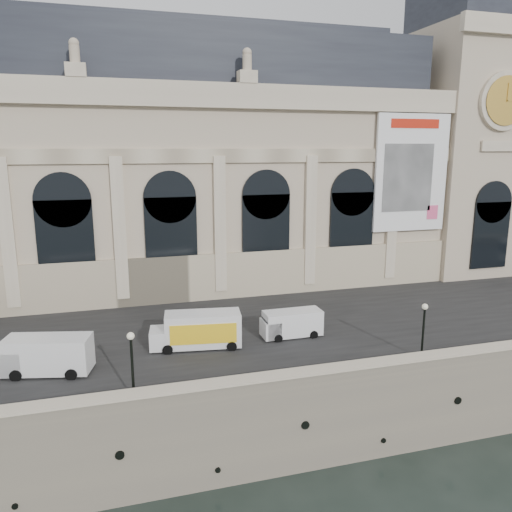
{
  "coord_description": "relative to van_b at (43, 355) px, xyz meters",
  "views": [
    {
      "loc": [
        -9.56,
        -28.11,
        21.68
      ],
      "look_at": [
        4.94,
        22.0,
        10.45
      ],
      "focal_mm": 35.0,
      "sensor_mm": 36.0,
      "label": 1
    }
  ],
  "objects": [
    {
      "name": "quay",
      "position": [
        14.89,
        27.25,
        -4.39
      ],
      "size": [
        160.0,
        70.0,
        6.0
      ],
      "primitive_type": "cube",
      "color": "gray",
      "rests_on": "ground"
    },
    {
      "name": "parapet",
      "position": [
        14.89,
        -7.15,
        -0.77
      ],
      "size": [
        160.0,
        1.4,
        1.21
      ],
      "color": "gray",
      "rests_on": "quay"
    },
    {
      "name": "van_c",
      "position": [
        19.15,
        1.84,
        -0.23
      ],
      "size": [
        5.13,
        2.16,
        2.28
      ],
      "color": "white",
      "rests_on": "quay"
    },
    {
      "name": "lamp_right",
      "position": [
        27.3,
        -5.28,
        0.8
      ],
      "size": [
        0.45,
        0.45,
        4.4
      ],
      "color": "black",
      "rests_on": "quay"
    },
    {
      "name": "van_b",
      "position": [
        0.0,
        0.0,
        0.0
      ],
      "size": [
        6.48,
        3.65,
        2.72
      ],
      "color": "white",
      "rests_on": "quay"
    },
    {
      "name": "box_truck",
      "position": [
        11.34,
        1.7,
        0.07
      ],
      "size": [
        7.44,
        3.37,
        2.9
      ],
      "color": "white",
      "rests_on": "quay"
    },
    {
      "name": "clock_pavilion",
      "position": [
        48.89,
        20.18,
        16.03
      ],
      "size": [
        13.0,
        14.72,
        36.7
      ],
      "color": "#B8A88D",
      "rests_on": "quay"
    },
    {
      "name": "street",
      "position": [
        14.89,
        6.25,
        -1.36
      ],
      "size": [
        160.0,
        24.0,
        0.06
      ],
      "primitive_type": "cube",
      "color": "#2D2D2D",
      "rests_on": "quay"
    },
    {
      "name": "museum",
      "position": [
        8.92,
        23.11,
        12.33
      ],
      "size": [
        69.0,
        18.7,
        29.1
      ],
      "color": "#B8A88D",
      "rests_on": "quay"
    },
    {
      "name": "lamp_left",
      "position": [
        5.95,
        -5.91,
        0.92
      ],
      "size": [
        0.47,
        0.47,
        4.64
      ],
      "color": "black",
      "rests_on": "quay"
    },
    {
      "name": "ground",
      "position": [
        14.89,
        -7.75,
        -7.39
      ],
      "size": [
        260.0,
        260.0,
        0.0
      ],
      "primitive_type": "plane",
      "color": "black",
      "rests_on": "ground"
    }
  ]
}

